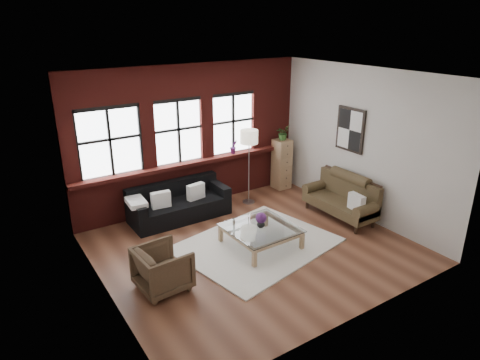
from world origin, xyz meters
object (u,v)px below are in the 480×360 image
dark_sofa (179,202)px  drawer_chest (282,164)px  vintage_settee (340,198)px  floor_lamp (249,164)px  armchair (163,269)px  coffee_table (261,237)px  vase (261,224)px

dark_sofa → drawer_chest: size_ratio=1.69×
dark_sofa → vintage_settee: 3.46m
drawer_chest → floor_lamp: 1.32m
armchair → dark_sofa: bearing=-35.1°
vintage_settee → floor_lamp: 2.16m
vintage_settee → armchair: vintage_settee is taller
floor_lamp → vintage_settee: bearing=-55.6°
floor_lamp → armchair: bearing=-145.9°
vintage_settee → drawer_chest: size_ratio=1.36×
dark_sofa → vintage_settee: bearing=-32.7°
coffee_table → vase: vase is taller
vase → coffee_table: bearing=45.0°
dark_sofa → armchair: 2.58m
armchair → coffee_table: bearing=-86.9°
vintage_settee → coffee_table: 2.18m
vintage_settee → vase: (-2.16, -0.09, 0.02)m
vintage_settee → floor_lamp: floor_lamp is taller
vase → drawer_chest: bearing=44.6°
dark_sofa → floor_lamp: size_ratio=1.12×
coffee_table → floor_lamp: bearing=62.1°
dark_sofa → drawer_chest: 2.97m
coffee_table → vase: (-0.00, -0.00, 0.28)m
dark_sofa → coffee_table: dark_sofa is taller
vintage_settee → coffee_table: vintage_settee is taller
drawer_chest → floor_lamp: size_ratio=0.66×
dark_sofa → vintage_settee: size_ratio=1.24×
dark_sofa → coffee_table: 2.10m
coffee_table → drawer_chest: size_ratio=0.97×
vase → drawer_chest: (2.20, 2.17, 0.16)m
armchair → drawer_chest: bearing=-64.3°
coffee_table → drawer_chest: bearing=44.6°
armchair → floor_lamp: bearing=-59.5°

